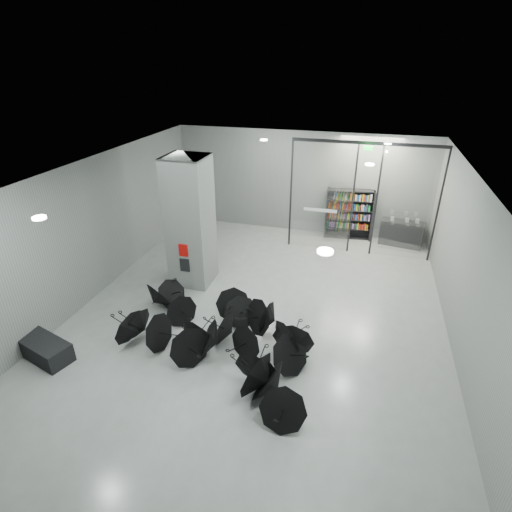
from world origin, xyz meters
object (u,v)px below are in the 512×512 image
(bookshelf, at_px, (349,214))
(umbrella_cluster, at_px, (225,342))
(bench, at_px, (44,349))
(shop_counter, at_px, (402,233))
(column, at_px, (190,222))

(bookshelf, relative_size, umbrella_cluster, 0.36)
(bench, height_order, shop_counter, shop_counter)
(column, relative_size, bookshelf, 2.04)
(column, height_order, shop_counter, column)
(column, relative_size, shop_counter, 2.55)
(bench, relative_size, bookshelf, 0.76)
(bookshelf, bearing_deg, bench, -132.90)
(column, distance_m, bookshelf, 6.61)
(shop_counter, height_order, umbrella_cluster, umbrella_cluster)
(column, bearing_deg, bookshelf, 46.62)
(shop_counter, bearing_deg, bench, -123.21)
(umbrella_cluster, bearing_deg, bookshelf, 73.11)
(column, xyz_separation_m, bench, (-2.00, -4.39, -1.76))
(bench, bearing_deg, shop_counter, 63.02)
(column, bearing_deg, bench, -114.48)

